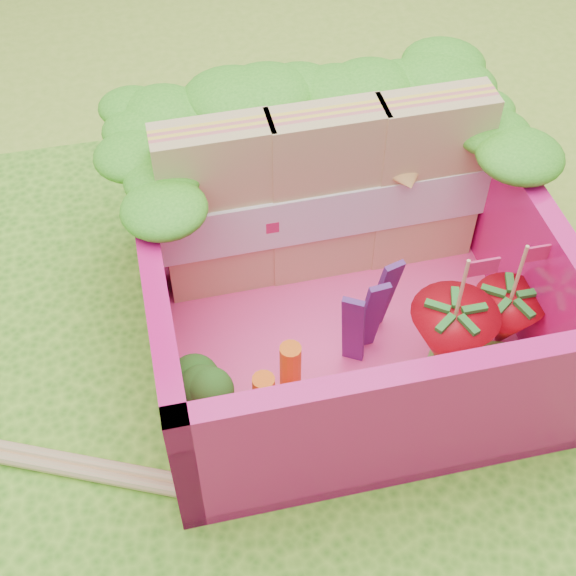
% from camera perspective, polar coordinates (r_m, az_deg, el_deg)
% --- Properties ---
extents(ground, '(14.00, 14.00, 0.00)m').
position_cam_1_polar(ground, '(2.85, -3.58, -4.79)').
color(ground, '#88B533').
rests_on(ground, ground).
extents(placemat, '(2.60, 2.60, 0.03)m').
position_cam_1_polar(placemat, '(2.83, -3.59, -4.60)').
color(placemat, '#499521').
rests_on(placemat, ground).
extents(bento_floor, '(1.30, 1.30, 0.05)m').
position_cam_1_polar(bento_floor, '(2.87, 3.66, -2.38)').
color(bento_floor, '#FF4190').
rests_on(bento_floor, placemat).
extents(bento_box, '(1.30, 1.30, 0.55)m').
position_cam_1_polar(bento_box, '(2.68, 3.92, 1.01)').
color(bento_box, '#D5126E').
rests_on(bento_box, placemat).
extents(lettuce_ruffle, '(1.43, 0.83, 0.11)m').
position_cam_1_polar(lettuce_ruffle, '(2.82, 1.57, 12.81)').
color(lettuce_ruffle, '#2F911A').
rests_on(lettuce_ruffle, bento_box).
extents(sandwich_stack, '(1.24, 0.19, 0.69)m').
position_cam_1_polar(sandwich_stack, '(2.79, 2.65, 6.54)').
color(sandwich_stack, tan).
rests_on(sandwich_stack, bento_floor).
extents(broccoli, '(0.34, 0.34, 0.24)m').
position_cam_1_polar(broccoli, '(2.45, -5.22, -7.55)').
color(broccoli, '#79AF54').
rests_on(broccoli, bento_floor).
extents(carrot_sticks, '(0.17, 0.17, 0.25)m').
position_cam_1_polar(carrot_sticks, '(2.51, -0.75, -7.05)').
color(carrot_sticks, orange).
rests_on(carrot_sticks, bento_floor).
extents(purple_wedges, '(0.21, 0.16, 0.38)m').
position_cam_1_polar(purple_wedges, '(2.62, 5.80, -1.87)').
color(purple_wedges, '#3D1958').
rests_on(purple_wedges, bento_floor).
extents(strawberry_left, '(0.28, 0.28, 0.52)m').
position_cam_1_polar(strawberry_left, '(2.64, 11.40, -3.72)').
color(strawberry_left, '#B90B19').
rests_on(strawberry_left, bento_floor).
extents(strawberry_right, '(0.23, 0.23, 0.47)m').
position_cam_1_polar(strawberry_right, '(2.77, 15.13, -2.21)').
color(strawberry_right, '#B90B19').
rests_on(strawberry_right, bento_floor).
extents(snap_peas, '(0.59, 0.57, 0.05)m').
position_cam_1_polar(snap_peas, '(2.79, 12.99, -4.33)').
color(snap_peas, green).
rests_on(snap_peas, bento_floor).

